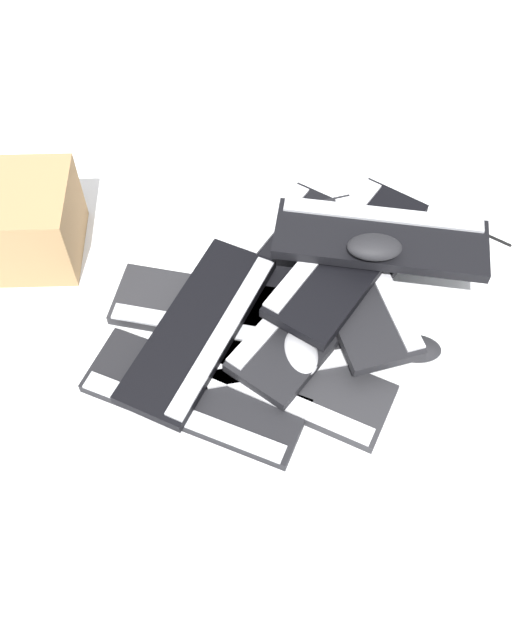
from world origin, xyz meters
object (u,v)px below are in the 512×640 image
(keyboard_7, at_px, (353,278))
(keyboard_8, at_px, (347,257))
(keyboard_5, at_px, (316,313))
(mouse_3, at_px, (335,229))
(mouse_2, at_px, (375,247))
(keyboard_0, at_px, (275,257))
(cardboard_box, at_px, (13,222))
(keyboard_2, at_px, (195,397))
(keyboard_6, at_px, (200,328))
(mouse_0, at_px, (414,348))
(mouse_1, at_px, (301,352))
(keyboard_9, at_px, (381,238))
(keyboard_4, at_px, (303,345))
(keyboard_1, at_px, (216,311))
(keyboard_3, at_px, (282,377))

(keyboard_7, distance_m, keyboard_8, 0.05)
(keyboard_5, bearing_deg, mouse_3, -2.04)
(mouse_2, bearing_deg, keyboard_0, 153.74)
(cardboard_box, bearing_deg, keyboard_2, -122.38)
(keyboard_6, height_order, mouse_0, keyboard_6)
(cardboard_box, bearing_deg, mouse_2, -89.03)
(keyboard_7, xyz_separation_m, mouse_1, (-0.19, 0.08, -0.02))
(keyboard_0, xyz_separation_m, keyboard_9, (-0.01, -0.22, 0.12))
(keyboard_4, distance_m, mouse_0, 0.23)
(keyboard_7, bearing_deg, keyboard_1, 109.29)
(keyboard_4, bearing_deg, mouse_0, -82.10)
(keyboard_3, xyz_separation_m, mouse_1, (0.04, -0.03, 0.04))
(keyboard_4, distance_m, keyboard_7, 0.18)
(keyboard_2, relative_size, keyboard_8, 1.00)
(keyboard_2, distance_m, mouse_0, 0.46)
(keyboard_7, distance_m, keyboard_9, 0.10)
(keyboard_4, xyz_separation_m, mouse_3, (0.32, -0.02, 0.01))
(keyboard_7, bearing_deg, cardboard_box, 90.31)
(keyboard_5, height_order, mouse_3, keyboard_5)
(keyboard_4, height_order, mouse_2, mouse_2)
(mouse_3, bearing_deg, keyboard_3, -13.47)
(keyboard_8, bearing_deg, keyboard_7, -146.47)
(keyboard_1, relative_size, mouse_1, 4.01)
(keyboard_1, xyz_separation_m, keyboard_6, (-0.07, 0.02, 0.03))
(keyboard_6, distance_m, mouse_2, 0.39)
(keyboard_2, relative_size, keyboard_5, 1.00)
(keyboard_0, relative_size, mouse_1, 4.22)
(keyboard_0, xyz_separation_m, mouse_0, (-0.19, -0.32, 0.01))
(keyboard_9, bearing_deg, keyboard_3, 152.81)
(keyboard_5, height_order, keyboard_9, keyboard_9)
(keyboard_0, height_order, keyboard_1, same)
(mouse_1, bearing_deg, mouse_3, -27.19)
(keyboard_7, height_order, cardboard_box, cardboard_box)
(keyboard_1, xyz_separation_m, mouse_3, (0.27, -0.22, 0.01))
(keyboard_6, relative_size, mouse_2, 4.21)
(keyboard_6, bearing_deg, keyboard_2, -171.59)
(mouse_0, height_order, cardboard_box, cardboard_box)
(keyboard_9, distance_m, mouse_1, 0.30)
(keyboard_4, bearing_deg, keyboard_6, 95.07)
(mouse_0, bearing_deg, keyboard_0, -35.33)
(keyboard_4, height_order, cardboard_box, cardboard_box)
(mouse_2, xyz_separation_m, mouse_3, (0.17, 0.09, -0.15))
(keyboard_3, xyz_separation_m, keyboard_4, (0.08, -0.03, 0.00))
(keyboard_3, xyz_separation_m, keyboard_9, (0.30, -0.15, 0.12))
(cardboard_box, bearing_deg, keyboard_3, -109.51)
(keyboard_2, bearing_deg, keyboard_8, -36.91)
(keyboard_2, height_order, keyboard_8, keyboard_8)
(keyboard_4, xyz_separation_m, keyboard_8, (0.17, -0.06, 0.09))
(keyboard_9, relative_size, mouse_0, 4.05)
(keyboard_2, xyz_separation_m, mouse_1, (0.12, -0.19, 0.04))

